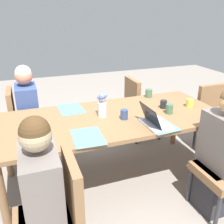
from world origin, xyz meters
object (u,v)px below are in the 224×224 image
object	(u,v)px
coffee_mug_near_right	(124,114)
coffee_mug_centre_right	(164,104)
flower_vase	(102,106)
chair_far_right_mid	(139,106)
laptop_near_left_mid	(154,121)
coffee_mug_far_left	(149,93)
dining_table	(112,122)
chair_far_left_near	(23,120)
person_far_left_near	(29,119)
coffee_mug_near_left	(169,109)
coffee_mug_centre_left	(190,103)
person_near_left_far	(45,207)
chair_head_right_right_near	(216,117)
person_near_left_mid	(221,159)
chair_near_left_far	(57,213)

from	to	relation	value
coffee_mug_near_right	coffee_mug_centre_right	world-z (taller)	coffee_mug_near_right
flower_vase	chair_far_right_mid	bearing A→B (deg)	43.24
laptop_near_left_mid	coffee_mug_far_left	world-z (taller)	laptop_near_left_mid
dining_table	coffee_mug_far_left	bearing A→B (deg)	33.04
chair_far_left_near	person_far_left_near	distance (m)	0.10
person_far_left_near	coffee_mug_far_left	world-z (taller)	person_far_left_near
coffee_mug_near_left	coffee_mug_centre_right	size ratio (longest dim) A/B	1.15
person_far_left_near	laptop_near_left_mid	bearing A→B (deg)	-45.26
coffee_mug_near_right	person_far_left_near	bearing A→B (deg)	135.70
flower_vase	coffee_mug_near_left	bearing A→B (deg)	-14.36
coffee_mug_centre_left	chair_far_right_mid	bearing A→B (deg)	104.23
person_near_left_far	coffee_mug_near_right	bearing A→B (deg)	38.78
coffee_mug_near_right	coffee_mug_far_left	bearing A→B (deg)	43.24
chair_head_right_right_near	laptop_near_left_mid	xyz separation A→B (m)	(-1.15, -0.42, 0.30)
laptop_near_left_mid	coffee_mug_far_left	bearing A→B (deg)	65.56
chair_head_right_right_near	coffee_mug_centre_left	world-z (taller)	chair_head_right_right_near
coffee_mug_centre_left	chair_far_left_near	bearing A→B (deg)	153.93
dining_table	chair_far_right_mid	size ratio (longest dim) A/B	2.60
coffee_mug_far_left	chair_far_right_mid	bearing A→B (deg)	80.74
chair_far_right_mid	coffee_mug_near_left	size ratio (longest dim) A/B	8.71
dining_table	person_near_left_far	bearing A→B (deg)	-134.25
coffee_mug_near_left	coffee_mug_centre_left	size ratio (longest dim) A/B	1.12
chair_far_left_near	person_near_left_mid	bearing A→B (deg)	-43.85
chair_far_right_mid	person_far_left_near	bearing A→B (deg)	-179.26
dining_table	coffee_mug_near_left	bearing A→B (deg)	-12.44
chair_near_left_far	flower_vase	distance (m)	1.16
person_near_left_far	coffee_mug_near_left	xyz separation A→B (m)	(1.38, 0.67, 0.28)
chair_near_left_far	flower_vase	bearing A→B (deg)	55.76
dining_table	chair_near_left_far	size ratio (longest dim) A/B	2.60
coffee_mug_centre_left	coffee_mug_far_left	xyz separation A→B (m)	(-0.27, 0.47, 0.01)
chair_far_left_near	coffee_mug_near_right	xyz separation A→B (m)	(0.97, -0.94, 0.30)
chair_near_left_far	coffee_mug_near_right	bearing A→B (deg)	43.61
chair_near_left_far	chair_head_right_right_near	distance (m)	2.36
person_far_left_near	person_near_left_far	distance (m)	1.58
person_near_left_mid	flower_vase	world-z (taller)	person_near_left_mid
coffee_mug_near_right	coffee_mug_centre_left	distance (m)	0.83
chair_near_left_far	coffee_mug_centre_right	world-z (taller)	chair_near_left_far
person_far_left_near	coffee_mug_centre_left	xyz separation A→B (m)	(1.73, -0.82, 0.27)
chair_head_right_right_near	flower_vase	size ratio (longest dim) A/B	3.60
chair_far_right_mid	coffee_mug_near_right	distance (m)	1.13
chair_head_right_right_near	coffee_mug_centre_right	size ratio (longest dim) A/B	10.03
dining_table	coffee_mug_centre_right	world-z (taller)	coffee_mug_centre_right
person_far_left_near	chair_head_right_right_near	size ratio (longest dim) A/B	1.33
chair_far_left_near	coffee_mug_near_left	size ratio (longest dim) A/B	8.71
person_far_left_near	chair_near_left_far	xyz separation A→B (m)	(0.09, -1.64, -0.03)
chair_near_left_far	chair_far_right_mid	size ratio (longest dim) A/B	1.00
coffee_mug_near_left	coffee_mug_near_right	world-z (taller)	coffee_mug_near_left
chair_far_right_mid	coffee_mug_near_left	world-z (taller)	chair_far_right_mid
chair_far_left_near	coffee_mug_far_left	distance (m)	1.61
chair_far_right_mid	coffee_mug_centre_left	world-z (taller)	chair_far_right_mid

